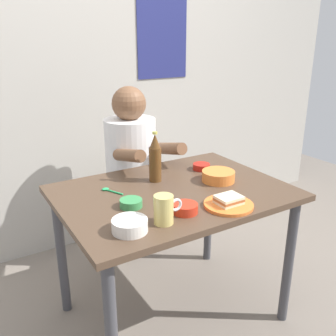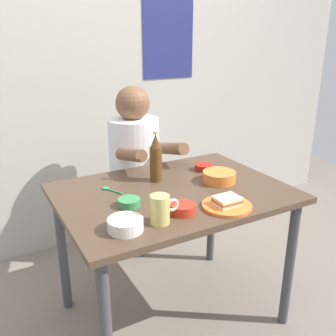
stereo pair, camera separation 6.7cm
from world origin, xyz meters
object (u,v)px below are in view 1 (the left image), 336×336
object	(u,v)px
plate_orange	(228,205)
soup_bowl_orange	(218,176)
stool	(133,210)
beer_bottle	(155,159)
dining_table	(173,207)
beer_mug	(164,209)
person_seated	(131,151)
sandwich	(229,200)

from	to	relation	value
plate_orange	soup_bowl_orange	world-z (taller)	soup_bowl_orange
stool	beer_bottle	xyz separation A→B (m)	(-0.09, -0.47, 0.51)
dining_table	beer_bottle	size ratio (longest dim) A/B	4.20
plate_orange	beer_mug	bearing A→B (deg)	177.48
dining_table	person_seated	xyz separation A→B (m)	(0.07, 0.62, 0.12)
person_seated	plate_orange	size ratio (longest dim) A/B	3.27
plate_orange	beer_bottle	distance (m)	0.47
beer_bottle	dining_table	bearing A→B (deg)	-85.27
plate_orange	dining_table	bearing A→B (deg)	111.86
dining_table	beer_bottle	bearing A→B (deg)	94.73
person_seated	beer_bottle	size ratio (longest dim) A/B	2.75
sandwich	beer_mug	bearing A→B (deg)	177.48
person_seated	soup_bowl_orange	xyz separation A→B (m)	(0.19, -0.64, 0.01)
sandwich	soup_bowl_orange	world-z (taller)	soup_bowl_orange
plate_orange	person_seated	bearing A→B (deg)	92.48
sandwich	soup_bowl_orange	xyz separation A→B (m)	(0.15, 0.26, -0.00)
soup_bowl_orange	sandwich	bearing A→B (deg)	-119.83
beer_bottle	soup_bowl_orange	world-z (taller)	beer_bottle
stool	person_seated	xyz separation A→B (m)	(-0.00, -0.01, 0.42)
beer_mug	soup_bowl_orange	xyz separation A→B (m)	(0.47, 0.25, -0.03)
beer_bottle	soup_bowl_orange	size ratio (longest dim) A/B	1.54
plate_orange	soup_bowl_orange	size ratio (longest dim) A/B	1.29
dining_table	soup_bowl_orange	size ratio (longest dim) A/B	6.47
person_seated	beer_mug	world-z (taller)	person_seated
stool	beer_mug	world-z (taller)	beer_mug
dining_table	plate_orange	xyz separation A→B (m)	(0.11, -0.28, 0.10)
plate_orange	beer_bottle	world-z (taller)	beer_bottle
dining_table	beer_mug	bearing A→B (deg)	-128.13
dining_table	person_seated	world-z (taller)	person_seated
person_seated	beer_mug	xyz separation A→B (m)	(-0.28, -0.89, 0.03)
beer_bottle	beer_mug	bearing A→B (deg)	-114.96
stool	beer_bottle	bearing A→B (deg)	-100.33
beer_bottle	soup_bowl_orange	xyz separation A→B (m)	(0.28, -0.17, -0.09)
person_seated	soup_bowl_orange	bearing A→B (deg)	-73.36
dining_table	plate_orange	distance (m)	0.32
person_seated	sandwich	xyz separation A→B (m)	(0.04, -0.90, 0.01)
sandwich	soup_bowl_orange	bearing A→B (deg)	60.17
person_seated	soup_bowl_orange	world-z (taller)	person_seated
stool	beer_mug	distance (m)	1.04
sandwich	plate_orange	bearing A→B (deg)	0.00
dining_table	plate_orange	bearing A→B (deg)	-68.14
beer_bottle	stool	bearing A→B (deg)	79.67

